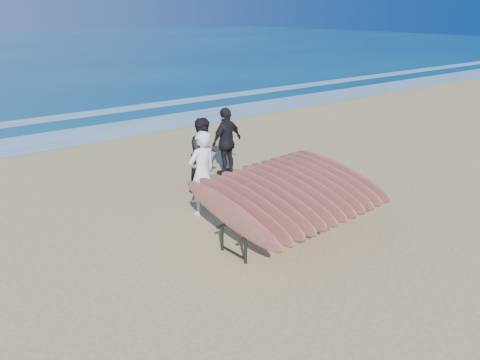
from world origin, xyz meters
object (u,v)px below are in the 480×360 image
at_px(person_dark_a, 205,155).
at_px(person_white, 202,173).
at_px(person_dark_b, 227,142).
at_px(surfboard_rack, 291,193).

bearing_deg(person_dark_a, person_white, -132.67).
height_order(person_white, person_dark_a, person_white).
height_order(person_dark_a, person_dark_b, person_dark_b).
bearing_deg(person_white, person_dark_a, -129.74).
distance_m(person_dark_a, person_dark_b, 1.30).
bearing_deg(person_dark_b, surfboard_rack, 60.44).
xyz_separation_m(person_white, person_dark_b, (1.94, 1.76, -0.01)).
height_order(person_white, person_dark_b, person_white).
height_order(surfboard_rack, person_white, person_white).
relative_size(surfboard_rack, person_dark_b, 1.80).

